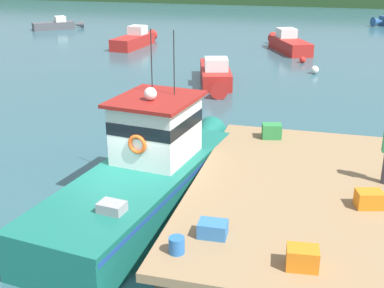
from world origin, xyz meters
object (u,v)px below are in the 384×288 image
Objects in this scene: crate_stack_mid_dock at (272,131)px; mooring_buoy_spare_mooring at (303,60)px; crate_stack_near_edge at (369,199)px; crate_single_far at (213,229)px; moored_boat_mid_harbor at (135,40)px; bait_bucket at (177,245)px; main_fishing_boat at (147,172)px; crate_single_by_cleat at (302,258)px; moored_boat_near_channel at (288,43)px; mooring_buoy_channel_marker at (125,43)px; mooring_buoy_outer at (315,70)px; moored_boat_off_the_point at (216,75)px; moored_boat_far_right at (57,25)px.

mooring_buoy_spare_mooring is (-0.02, 18.16, -1.23)m from crate_stack_mid_dock.
crate_stack_near_edge is 3.91m from crate_single_far.
crate_stack_mid_dock is at bearing -59.02° from moored_boat_mid_harbor.
bait_bucket reaches higher than crate_single_far.
crate_stack_near_edge is 1.46× the size of mooring_buoy_spare_mooring.
main_fishing_boat is 26.18m from moored_boat_mid_harbor.
moored_boat_near_channel is at bearing 95.30° from crate_single_by_cleat.
moored_boat_mid_harbor is (-14.11, 28.24, -0.90)m from crate_single_by_cleat.
crate_stack_near_edge is 4.83m from bait_bucket.
main_fishing_boat reaches higher than mooring_buoy_spare_mooring.
crate_stack_near_edge is (2.74, -4.15, -0.03)m from crate_stack_mid_dock.
main_fishing_boat is at bearing 139.02° from crate_single_by_cleat.
mooring_buoy_channel_marker is (-13.02, 27.31, -1.14)m from crate_single_far.
moored_boat_near_channel is (1.76, 25.49, -0.47)m from main_fishing_boat.
crate_stack_near_edge is (1.35, 2.89, -0.01)m from crate_single_by_cleat.
moored_boat_mid_harbor is 0.99× the size of moored_boat_near_channel.
mooring_buoy_outer is at bearing 86.73° from crate_stack_mid_dock.
main_fishing_boat is at bearing 117.15° from bait_bucket.
crate_single_by_cleat reaches higher than moored_boat_off_the_point.
bait_bucket is 25.36m from mooring_buoy_spare_mooring.
crate_single_by_cleat is at bearing -72.74° from moored_boat_off_the_point.
crate_stack_near_edge is at bearing -82.96° from mooring_buoy_spare_mooring.
crate_single_by_cleat is 31.74m from mooring_buoy_channel_marker.
crate_single_far is at bearing -145.72° from crate_stack_near_edge.
moored_boat_mid_harbor is 0.87m from mooring_buoy_channel_marker.
mooring_buoy_outer is (5.13, 4.00, -0.29)m from moored_boat_off_the_point.
crate_stack_mid_dock is at bearing 45.36° from main_fishing_boat.
mooring_buoy_channel_marker is (-0.79, -0.24, -0.29)m from moored_boat_mid_harbor.
crate_single_by_cleat is at bearing -88.66° from mooring_buoy_outer.
bait_bucket reaches higher than moored_boat_off_the_point.
crate_single_by_cleat is 3.19m from crate_stack_near_edge.
moored_boat_off_the_point is (8.46, -10.05, 0.01)m from moored_boat_mid_harbor.
main_fishing_boat reaches higher than moored_boat_far_right.
main_fishing_boat is at bearing -93.94° from moored_boat_near_channel.
crate_stack_near_edge is at bearing 38.48° from bait_bucket.
crate_single_far is 0.15× the size of moored_boat_far_right.
crate_stack_mid_dock is at bearing -50.45° from moored_boat_far_right.
moored_boat_far_right is (-24.42, 34.93, -1.01)m from crate_single_by_cleat.
mooring_buoy_spare_mooring is (4.25, 7.00, -0.32)m from moored_boat_off_the_point.
crate_single_by_cleat is at bearing -78.87° from crate_stack_mid_dock.
crate_stack_near_edge is at bearing 64.90° from crate_single_by_cleat.
crate_single_by_cleat is (1.39, -7.04, -0.02)m from crate_stack_mid_dock.
moored_boat_mid_harbor is (-12.73, 21.20, -0.92)m from crate_stack_mid_dock.
moored_boat_near_channel is 13.33× the size of mooring_buoy_channel_marker.
main_fishing_boat is at bearing -102.23° from mooring_buoy_outer.
crate_stack_near_edge is 1.00× the size of crate_single_far.
crate_single_by_cleat reaches higher than crate_stack_near_edge.
mooring_buoy_spare_mooring is (1.02, 25.31, -1.16)m from bait_bucket.
bait_bucket is (-0.55, -0.80, 0.01)m from crate_single_far.
main_fishing_boat is 16.60× the size of crate_stack_near_edge.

